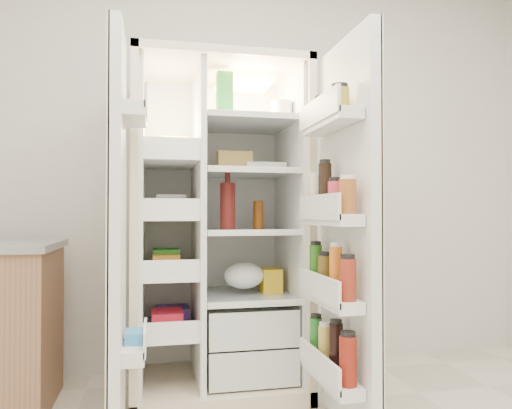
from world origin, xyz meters
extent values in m
cube|color=silver|center=(0.00, 2.00, 1.35)|extent=(4.00, 0.02, 2.70)
cube|color=beige|center=(-0.17, 1.93, 0.90)|extent=(0.92, 0.04, 1.80)
cube|color=beige|center=(-0.61, 1.60, 0.90)|extent=(0.04, 0.70, 1.80)
cube|color=beige|center=(0.27, 1.60, 0.90)|extent=(0.04, 0.70, 1.80)
cube|color=beige|center=(-0.17, 1.60, 1.78)|extent=(0.92, 0.70, 0.04)
cube|color=beige|center=(-0.17, 1.60, 0.04)|extent=(0.92, 0.70, 0.08)
cube|color=white|center=(-0.17, 1.90, 0.92)|extent=(0.84, 0.02, 1.68)
cube|color=white|center=(-0.58, 1.60, 0.92)|extent=(0.02, 0.62, 1.68)
cube|color=white|center=(0.24, 1.60, 0.92)|extent=(0.02, 0.62, 1.68)
cube|color=white|center=(-0.28, 1.60, 0.92)|extent=(0.03, 0.62, 1.68)
cube|color=silver|center=(-0.02, 1.58, 0.18)|extent=(0.47, 0.52, 0.19)
cube|color=silver|center=(-0.02, 1.58, 0.39)|extent=(0.47, 0.52, 0.19)
cube|color=#FFD18C|center=(-0.02, 1.65, 1.72)|extent=(0.30, 0.30, 0.02)
cube|color=white|center=(-0.44, 1.60, 0.35)|extent=(0.28, 0.58, 0.02)
cube|color=white|center=(-0.44, 1.60, 0.65)|extent=(0.28, 0.58, 0.02)
cube|color=white|center=(-0.44, 1.60, 0.95)|extent=(0.28, 0.58, 0.02)
cube|color=white|center=(-0.44, 1.60, 1.25)|extent=(0.28, 0.58, 0.02)
cube|color=silver|center=(-0.02, 1.60, 0.52)|extent=(0.49, 0.58, 0.01)
cube|color=silver|center=(-0.02, 1.60, 0.88)|extent=(0.49, 0.58, 0.01)
cube|color=silver|center=(-0.02, 1.60, 1.20)|extent=(0.49, 0.58, 0.02)
cube|color=silver|center=(-0.02, 1.60, 1.48)|extent=(0.49, 0.58, 0.02)
cube|color=#F8233D|center=(-0.44, 1.60, 0.41)|extent=(0.16, 0.20, 0.10)
cube|color=green|center=(-0.44, 1.60, 0.72)|extent=(0.14, 0.18, 0.12)
cube|color=silver|center=(-0.44, 1.60, 0.99)|extent=(0.20, 0.22, 0.07)
cube|color=yellow|center=(-0.44, 1.60, 1.33)|extent=(0.15, 0.16, 0.14)
cube|color=#52339B|center=(-0.44, 1.60, 0.40)|extent=(0.18, 0.20, 0.09)
cube|color=#B97520|center=(-0.44, 1.60, 0.71)|extent=(0.14, 0.18, 0.10)
cube|color=white|center=(-0.44, 1.60, 1.02)|extent=(0.16, 0.16, 0.12)
sphere|color=orange|center=(-0.14, 1.50, 0.12)|extent=(0.07, 0.07, 0.07)
sphere|color=orange|center=(-0.05, 1.54, 0.12)|extent=(0.07, 0.07, 0.07)
sphere|color=orange|center=(0.05, 1.50, 0.12)|extent=(0.07, 0.07, 0.07)
sphere|color=orange|center=(-0.09, 1.64, 0.12)|extent=(0.07, 0.07, 0.07)
sphere|color=orange|center=(0.01, 1.62, 0.12)|extent=(0.07, 0.07, 0.07)
sphere|color=orange|center=(0.11, 1.58, 0.12)|extent=(0.07, 0.07, 0.07)
sphere|color=orange|center=(-0.17, 1.58, 0.12)|extent=(0.07, 0.07, 0.07)
sphere|color=orange|center=(0.07, 1.64, 0.12)|extent=(0.07, 0.07, 0.07)
ellipsoid|color=#396A23|center=(-0.02, 1.60, 0.40)|extent=(0.26, 0.24, 0.11)
cylinder|color=#420F0E|center=(-0.14, 1.45, 1.01)|extent=(0.08, 0.08, 0.25)
cylinder|color=brown|center=(0.05, 1.60, 0.97)|extent=(0.06, 0.06, 0.16)
cube|color=#238331|center=(-0.15, 1.50, 1.61)|extent=(0.08, 0.08, 0.25)
cylinder|color=white|center=(0.17, 1.50, 1.54)|extent=(0.12, 0.12, 0.11)
cylinder|color=#BD7C2B|center=(-0.05, 1.67, 1.53)|extent=(0.06, 0.06, 0.08)
cube|color=white|center=(0.10, 1.60, 1.24)|extent=(0.23, 0.10, 0.06)
cube|color=tan|center=(-0.08, 1.63, 1.27)|extent=(0.19, 0.11, 0.12)
ellipsoid|color=white|center=(-0.03, 1.59, 0.60)|extent=(0.22, 0.20, 0.14)
cube|color=yellow|center=(0.13, 1.62, 0.59)|extent=(0.11, 0.13, 0.13)
cube|color=white|center=(-0.67, 1.05, 0.90)|extent=(0.05, 0.40, 1.72)
cube|color=beige|center=(-0.70, 1.05, 0.90)|extent=(0.01, 0.40, 1.72)
cube|color=white|center=(-0.60, 1.05, 0.40)|extent=(0.09, 0.32, 0.06)
cube|color=white|center=(-0.60, 1.05, 1.40)|extent=(0.09, 0.32, 0.06)
cube|color=#338CCC|center=(-0.60, 1.05, 0.43)|extent=(0.07, 0.12, 0.10)
cube|color=white|center=(0.33, 0.96, 0.90)|extent=(0.05, 0.58, 1.72)
cube|color=beige|center=(0.35, 0.96, 0.90)|extent=(0.01, 0.58, 1.72)
cube|color=white|center=(0.24, 0.96, 0.26)|extent=(0.11, 0.50, 0.05)
cube|color=white|center=(0.24, 0.96, 0.60)|extent=(0.11, 0.50, 0.05)
cube|color=white|center=(0.24, 0.96, 0.95)|extent=(0.11, 0.50, 0.05)
cube|color=white|center=(0.24, 0.96, 1.38)|extent=(0.11, 0.50, 0.05)
cylinder|color=maroon|center=(0.24, 0.76, 0.39)|extent=(0.07, 0.07, 0.20)
cylinder|color=black|center=(0.24, 0.89, 0.40)|extent=(0.06, 0.06, 0.22)
cylinder|color=gold|center=(0.24, 1.02, 0.38)|extent=(0.06, 0.06, 0.18)
cylinder|color=#267428|center=(0.24, 1.15, 0.38)|extent=(0.06, 0.06, 0.19)
cylinder|color=maroon|center=(0.24, 0.76, 0.71)|extent=(0.07, 0.07, 0.17)
cylinder|color=orange|center=(0.24, 0.89, 0.73)|extent=(0.06, 0.06, 0.21)
cylinder|color=brown|center=(0.24, 1.02, 0.70)|extent=(0.07, 0.07, 0.16)
cylinder|color=#296617|center=(0.24, 1.15, 0.72)|extent=(0.06, 0.06, 0.20)
cylinder|color=brown|center=(0.24, 0.76, 1.04)|extent=(0.07, 0.07, 0.14)
cylinder|color=#C33246|center=(0.24, 0.89, 1.04)|extent=(0.07, 0.07, 0.14)
cylinder|color=black|center=(0.24, 1.02, 1.09)|extent=(0.06, 0.06, 0.23)
cylinder|color=beige|center=(0.24, 1.15, 1.06)|extent=(0.06, 0.06, 0.18)
cylinder|color=olive|center=(0.24, 0.84, 1.45)|extent=(0.08, 0.08, 0.10)
cylinder|color=#913D1A|center=(0.24, 1.06, 1.45)|extent=(0.08, 0.08, 0.10)
camera|label=1|loc=(-0.53, -1.07, 0.98)|focal=34.00mm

